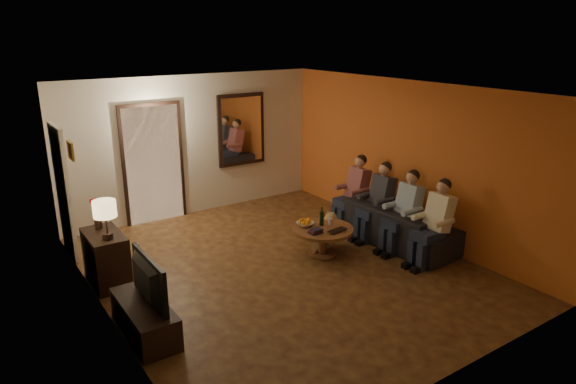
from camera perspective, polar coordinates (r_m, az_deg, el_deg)
floor at (r=7.65m, az=-0.61°, el=-8.47°), size 5.00×6.00×0.01m
ceiling at (r=6.92m, az=-0.68°, el=11.26°), size 5.00×6.00×0.01m
back_wall at (r=9.74m, az=-10.46°, el=5.09°), size 5.00×0.02×2.60m
front_wall at (r=5.11m, az=18.43°, el=-7.20°), size 5.00×0.02×2.60m
left_wall at (r=6.23m, az=-20.21°, el=-2.88°), size 0.02×6.00×2.60m
right_wall at (r=8.76m, az=13.16°, el=3.51°), size 0.02×6.00×2.60m
orange_accent at (r=8.75m, az=13.11°, el=3.51°), size 0.01×6.00×2.60m
kitchen_doorway at (r=9.50m, az=-14.74°, el=2.93°), size 1.00×0.06×2.10m
door_trim at (r=9.49m, az=-14.72°, el=2.92°), size 1.12×0.04×2.22m
fridge_glimpse at (r=9.62m, az=-13.28°, el=2.30°), size 0.45×0.03×1.70m
mirror_frame at (r=10.10m, az=-5.22°, el=6.91°), size 1.00×0.05×1.40m
mirror_glass at (r=10.07m, az=-5.14°, el=6.88°), size 0.86×0.02×1.26m
white_door at (r=8.48m, az=-23.70°, el=0.03°), size 0.06×0.85×2.04m
framed_art at (r=7.32m, az=-23.03°, el=4.25°), size 0.03×0.28×0.24m
art_canvas at (r=7.32m, az=-22.91°, el=4.27°), size 0.01×0.22×0.18m
dresser at (r=7.52m, az=-19.54°, el=-6.96°), size 0.45×0.82×0.73m
table_lamp at (r=7.09m, az=-19.60°, el=-2.91°), size 0.30×0.30×0.54m
flower_vase at (r=7.51m, az=-20.44°, el=-2.27°), size 0.14×0.14×0.44m
tv_stand at (r=6.29m, az=-15.62°, el=-13.38°), size 0.45×1.17×0.39m
tv at (r=6.07m, az=-16.00°, el=-9.52°), size 0.97×0.13×0.56m
sofa at (r=8.62m, az=11.81°, el=-3.47°), size 2.23×0.96×0.64m
person_a at (r=7.90m, az=16.08°, el=-3.61°), size 0.60×0.40×1.20m
person_b at (r=8.26m, az=12.92°, el=-2.40°), size 0.60×0.40×1.20m
person_c at (r=8.65m, az=10.05°, el=-1.29°), size 0.60×0.40×1.20m
person_d at (r=9.07m, az=7.43°, el=-0.28°), size 0.60×0.40×1.20m
dog at (r=8.24m, az=4.06°, el=-4.41°), size 0.61×0.44×0.56m
coffee_table at (r=8.01m, az=3.87°, el=-5.50°), size 1.12×1.12×0.45m
bowl at (r=7.98m, az=1.91°, el=-3.58°), size 0.26×0.26×0.06m
oranges at (r=7.95m, az=1.92°, el=-3.12°), size 0.20×0.20×0.08m
wine_bottle at (r=7.97m, az=3.77°, el=-2.67°), size 0.07×0.07×0.31m
wine_glass at (r=8.05m, az=4.70°, el=-3.29°), size 0.06×0.06×0.10m
book_stack at (r=7.72m, az=3.07°, el=-4.33°), size 0.20×0.15×0.07m
laptop at (r=7.78m, az=5.76°, el=-4.38°), size 0.36×0.26×0.03m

